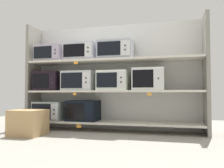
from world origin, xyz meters
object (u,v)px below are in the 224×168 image
Objects in this scene: microwave_3 at (80,81)px; microwave_8 at (116,50)px; microwave_7 at (82,52)px; microwave_0 at (51,111)px; microwave_5 at (149,79)px; shipping_carton at (28,123)px; microwave_4 at (114,81)px; microwave_1 at (83,111)px; microwave_6 at (51,54)px; microwave_2 at (50,81)px.

microwave_3 is 0.76m from microwave_8.
microwave_0 is at bearing -179.95° from microwave_7.
microwave_8 is at bearing 0.02° from microwave_3.
shipping_carton is (-1.60, -0.63, -0.61)m from microwave_5.
microwave_4 is (1.07, 0.00, 0.48)m from microwave_0.
microwave_5 is 1.83m from shipping_carton.
microwave_0 is 1.17m from microwave_4.
microwave_1 is 1.01× the size of microwave_6.
microwave_8 is (0.03, 0.00, 0.47)m from microwave_4.
microwave_3 is at bearing 0.02° from microwave_0.
microwave_1 reaches higher than shipping_carton.
microwave_1 is 0.76m from microwave_2.
microwave_3 is 1.21× the size of shipping_carton.
microwave_1 is 1.14m from microwave_5.
microwave_4 is at bearing -0.01° from microwave_7.
microwave_0 is 0.90× the size of microwave_8.
microwave_0 is 0.49m from microwave_2.
microwave_7 is at bearing -0.00° from microwave_2.
microwave_2 is (-0.60, 0.00, 0.47)m from microwave_1.
microwave_8 reaches higher than microwave_7.
microwave_1 is (0.57, 0.00, 0.01)m from microwave_0.
microwave_0 is 1.68m from microwave_5.
microwave_6 is (-0.57, 0.00, 0.93)m from microwave_1.
microwave_1 is at bearing 0.17° from microwave_3.
microwave_1 is at bearing -0.01° from microwave_2.
microwave_1 is 1.08m from microwave_8.
microwave_5 is 0.97× the size of microwave_6.
microwave_5 is (1.61, 0.00, 0.49)m from microwave_0.
microwave_3 is 1.09× the size of microwave_4.
microwave_8 reaches higher than microwave_3.
microwave_8 is at bearing 0.02° from microwave_0.
microwave_4 is at bearing 0.02° from microwave_0.
microwave_3 is at bearing -0.03° from microwave_6.
microwave_3 is at bearing -179.38° from microwave_7.
microwave_7 is at bearing 179.86° from microwave_1.
microwave_5 is at bearing -0.01° from microwave_1.
microwave_1 is 1.10m from microwave_6.
microwave_2 is at bearing 179.97° from microwave_3.
microwave_7 is at bearing 0.05° from microwave_0.
microwave_4 is at bearing 0.00° from microwave_1.
microwave_8 reaches higher than microwave_1.
microwave_5 is at bearing 21.54° from shipping_carton.
microwave_5 is at bearing -0.02° from microwave_8.
microwave_0 is 1.04× the size of microwave_4.
microwave_7 is (0.54, 0.00, 0.00)m from microwave_6.
microwave_5 is 1.10× the size of shipping_carton.
microwave_2 is 0.92× the size of microwave_5.
microwave_3 is (0.51, 0.00, 0.48)m from microwave_0.
microwave_1 is 1.04× the size of microwave_5.
microwave_6 is (-0.52, 0.00, 0.46)m from microwave_3.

